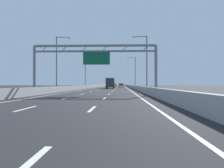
# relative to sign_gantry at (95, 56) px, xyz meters

# --- Properties ---
(ground_plane) EXTENTS (260.00, 260.00, 0.00)m
(ground_plane) POSITION_rel_sign_gantry_xyz_m (-0.03, 70.60, -4.82)
(ground_plane) COLOR #262628
(lane_dash_left_1) EXTENTS (0.16, 3.00, 0.01)m
(lane_dash_left_1) POSITION_rel_sign_gantry_xyz_m (-1.83, -16.90, -4.82)
(lane_dash_left_1) COLOR white
(lane_dash_left_1) RESTS_ON ground_plane
(lane_dash_left_2) EXTENTS (0.16, 3.00, 0.01)m
(lane_dash_left_2) POSITION_rel_sign_gantry_xyz_m (-1.83, -7.90, -4.82)
(lane_dash_left_2) COLOR white
(lane_dash_left_2) RESTS_ON ground_plane
(lane_dash_left_3) EXTENTS (0.16, 3.00, 0.01)m
(lane_dash_left_3) POSITION_rel_sign_gantry_xyz_m (-1.83, 1.10, -4.82)
(lane_dash_left_3) COLOR white
(lane_dash_left_3) RESTS_ON ground_plane
(lane_dash_left_4) EXTENTS (0.16, 3.00, 0.01)m
(lane_dash_left_4) POSITION_rel_sign_gantry_xyz_m (-1.83, 10.10, -4.82)
(lane_dash_left_4) COLOR white
(lane_dash_left_4) RESTS_ON ground_plane
(lane_dash_left_5) EXTENTS (0.16, 3.00, 0.01)m
(lane_dash_left_5) POSITION_rel_sign_gantry_xyz_m (-1.83, 19.10, -4.82)
(lane_dash_left_5) COLOR white
(lane_dash_left_5) RESTS_ON ground_plane
(lane_dash_left_6) EXTENTS (0.16, 3.00, 0.01)m
(lane_dash_left_6) POSITION_rel_sign_gantry_xyz_m (-1.83, 28.10, -4.82)
(lane_dash_left_6) COLOR white
(lane_dash_left_6) RESTS_ON ground_plane
(lane_dash_left_7) EXTENTS (0.16, 3.00, 0.01)m
(lane_dash_left_7) POSITION_rel_sign_gantry_xyz_m (-1.83, 37.10, -4.82)
(lane_dash_left_7) COLOR white
(lane_dash_left_7) RESTS_ON ground_plane
(lane_dash_left_8) EXTENTS (0.16, 3.00, 0.01)m
(lane_dash_left_8) POSITION_rel_sign_gantry_xyz_m (-1.83, 46.10, -4.82)
(lane_dash_left_8) COLOR white
(lane_dash_left_8) RESTS_ON ground_plane
(lane_dash_left_9) EXTENTS (0.16, 3.00, 0.01)m
(lane_dash_left_9) POSITION_rel_sign_gantry_xyz_m (-1.83, 55.10, -4.82)
(lane_dash_left_9) COLOR white
(lane_dash_left_9) RESTS_ON ground_plane
(lane_dash_left_10) EXTENTS (0.16, 3.00, 0.01)m
(lane_dash_left_10) POSITION_rel_sign_gantry_xyz_m (-1.83, 64.10, -4.82)
(lane_dash_left_10) COLOR white
(lane_dash_left_10) RESTS_ON ground_plane
(lane_dash_left_11) EXTENTS (0.16, 3.00, 0.01)m
(lane_dash_left_11) POSITION_rel_sign_gantry_xyz_m (-1.83, 73.10, -4.82)
(lane_dash_left_11) COLOR white
(lane_dash_left_11) RESTS_ON ground_plane
(lane_dash_left_12) EXTENTS (0.16, 3.00, 0.01)m
(lane_dash_left_12) POSITION_rel_sign_gantry_xyz_m (-1.83, 82.10, -4.82)
(lane_dash_left_12) COLOR white
(lane_dash_left_12) RESTS_ON ground_plane
(lane_dash_left_13) EXTENTS (0.16, 3.00, 0.01)m
(lane_dash_left_13) POSITION_rel_sign_gantry_xyz_m (-1.83, 91.10, -4.82)
(lane_dash_left_13) COLOR white
(lane_dash_left_13) RESTS_ON ground_plane
(lane_dash_left_14) EXTENTS (0.16, 3.00, 0.01)m
(lane_dash_left_14) POSITION_rel_sign_gantry_xyz_m (-1.83, 100.10, -4.82)
(lane_dash_left_14) COLOR white
(lane_dash_left_14) RESTS_ON ground_plane
(lane_dash_left_15) EXTENTS (0.16, 3.00, 0.01)m
(lane_dash_left_15) POSITION_rel_sign_gantry_xyz_m (-1.83, 109.10, -4.82)
(lane_dash_left_15) COLOR white
(lane_dash_left_15) RESTS_ON ground_plane
(lane_dash_left_16) EXTENTS (0.16, 3.00, 0.01)m
(lane_dash_left_16) POSITION_rel_sign_gantry_xyz_m (-1.83, 118.10, -4.82)
(lane_dash_left_16) COLOR white
(lane_dash_left_16) RESTS_ON ground_plane
(lane_dash_left_17) EXTENTS (0.16, 3.00, 0.01)m
(lane_dash_left_17) POSITION_rel_sign_gantry_xyz_m (-1.83, 127.10, -4.82)
(lane_dash_left_17) COLOR white
(lane_dash_left_17) RESTS_ON ground_plane
(lane_dash_right_1) EXTENTS (0.16, 3.00, 0.01)m
(lane_dash_right_1) POSITION_rel_sign_gantry_xyz_m (1.77, -16.90, -4.82)
(lane_dash_right_1) COLOR white
(lane_dash_right_1) RESTS_ON ground_plane
(lane_dash_right_2) EXTENTS (0.16, 3.00, 0.01)m
(lane_dash_right_2) POSITION_rel_sign_gantry_xyz_m (1.77, -7.90, -4.82)
(lane_dash_right_2) COLOR white
(lane_dash_right_2) RESTS_ON ground_plane
(lane_dash_right_3) EXTENTS (0.16, 3.00, 0.01)m
(lane_dash_right_3) POSITION_rel_sign_gantry_xyz_m (1.77, 1.10, -4.82)
(lane_dash_right_3) COLOR white
(lane_dash_right_3) RESTS_ON ground_plane
(lane_dash_right_4) EXTENTS (0.16, 3.00, 0.01)m
(lane_dash_right_4) POSITION_rel_sign_gantry_xyz_m (1.77, 10.10, -4.82)
(lane_dash_right_4) COLOR white
(lane_dash_right_4) RESTS_ON ground_plane
(lane_dash_right_5) EXTENTS (0.16, 3.00, 0.01)m
(lane_dash_right_5) POSITION_rel_sign_gantry_xyz_m (1.77, 19.10, -4.82)
(lane_dash_right_5) COLOR white
(lane_dash_right_5) RESTS_ON ground_plane
(lane_dash_right_6) EXTENTS (0.16, 3.00, 0.01)m
(lane_dash_right_6) POSITION_rel_sign_gantry_xyz_m (1.77, 28.10, -4.82)
(lane_dash_right_6) COLOR white
(lane_dash_right_6) RESTS_ON ground_plane
(lane_dash_right_7) EXTENTS (0.16, 3.00, 0.01)m
(lane_dash_right_7) POSITION_rel_sign_gantry_xyz_m (1.77, 37.10, -4.82)
(lane_dash_right_7) COLOR white
(lane_dash_right_7) RESTS_ON ground_plane
(lane_dash_right_8) EXTENTS (0.16, 3.00, 0.01)m
(lane_dash_right_8) POSITION_rel_sign_gantry_xyz_m (1.77, 46.10, -4.82)
(lane_dash_right_8) COLOR white
(lane_dash_right_8) RESTS_ON ground_plane
(lane_dash_right_9) EXTENTS (0.16, 3.00, 0.01)m
(lane_dash_right_9) POSITION_rel_sign_gantry_xyz_m (1.77, 55.10, -4.82)
(lane_dash_right_9) COLOR white
(lane_dash_right_9) RESTS_ON ground_plane
(lane_dash_right_10) EXTENTS (0.16, 3.00, 0.01)m
(lane_dash_right_10) POSITION_rel_sign_gantry_xyz_m (1.77, 64.10, -4.82)
(lane_dash_right_10) COLOR white
(lane_dash_right_10) RESTS_ON ground_plane
(lane_dash_right_11) EXTENTS (0.16, 3.00, 0.01)m
(lane_dash_right_11) POSITION_rel_sign_gantry_xyz_m (1.77, 73.10, -4.82)
(lane_dash_right_11) COLOR white
(lane_dash_right_11) RESTS_ON ground_plane
(lane_dash_right_12) EXTENTS (0.16, 3.00, 0.01)m
(lane_dash_right_12) POSITION_rel_sign_gantry_xyz_m (1.77, 82.10, -4.82)
(lane_dash_right_12) COLOR white
(lane_dash_right_12) RESTS_ON ground_plane
(lane_dash_right_13) EXTENTS (0.16, 3.00, 0.01)m
(lane_dash_right_13) POSITION_rel_sign_gantry_xyz_m (1.77, 91.10, -4.82)
(lane_dash_right_13) COLOR white
(lane_dash_right_13) RESTS_ON ground_plane
(lane_dash_right_14) EXTENTS (0.16, 3.00, 0.01)m
(lane_dash_right_14) POSITION_rel_sign_gantry_xyz_m (1.77, 100.10, -4.82)
(lane_dash_right_14) COLOR white
(lane_dash_right_14) RESTS_ON ground_plane
(lane_dash_right_15) EXTENTS (0.16, 3.00, 0.01)m
(lane_dash_right_15) POSITION_rel_sign_gantry_xyz_m (1.77, 109.10, -4.82)
(lane_dash_right_15) COLOR white
(lane_dash_right_15) RESTS_ON ground_plane
(lane_dash_right_16) EXTENTS (0.16, 3.00, 0.01)m
(lane_dash_right_16) POSITION_rel_sign_gantry_xyz_m (1.77, 118.10, -4.82)
(lane_dash_right_16) COLOR white
(lane_dash_right_16) RESTS_ON ground_plane
(lane_dash_right_17) EXTENTS (0.16, 3.00, 0.01)m
(lane_dash_right_17) POSITION_rel_sign_gantry_xyz_m (1.77, 127.10, -4.82)
(lane_dash_right_17) COLOR white
(lane_dash_right_17) RESTS_ON ground_plane
(edge_line_left) EXTENTS (0.16, 176.00, 0.01)m
(edge_line_left) POSITION_rel_sign_gantry_xyz_m (-5.28, 58.60, -4.82)
(edge_line_left) COLOR white
(edge_line_left) RESTS_ON ground_plane
(edge_line_right) EXTENTS (0.16, 176.00, 0.01)m
(edge_line_right) POSITION_rel_sign_gantry_xyz_m (5.22, 58.60, -4.82)
(edge_line_right) COLOR white
(edge_line_right) RESTS_ON ground_plane
(barrier_left) EXTENTS (0.45, 220.00, 0.95)m
(barrier_left) POSITION_rel_sign_gantry_xyz_m (-6.93, 80.60, -4.35)
(barrier_left) COLOR #9E9E99
(barrier_left) RESTS_ON ground_plane
(barrier_right) EXTENTS (0.45, 220.00, 0.95)m
(barrier_right) POSITION_rel_sign_gantry_xyz_m (6.87, 80.60, -4.35)
(barrier_right) COLOR #9E9E99
(barrier_right) RESTS_ON ground_plane
(sign_gantry) EXTENTS (15.80, 0.36, 6.36)m
(sign_gantry) POSITION_rel_sign_gantry_xyz_m (0.00, 0.00, 0.00)
(sign_gantry) COLOR gray
(sign_gantry) RESTS_ON ground_plane
(streetlamp_left_mid) EXTENTS (2.58, 0.28, 9.50)m
(streetlamp_left_mid) POSITION_rel_sign_gantry_xyz_m (-7.50, 10.12, 0.57)
(streetlamp_left_mid) COLOR slate
(streetlamp_left_mid) RESTS_ON ground_plane
(streetlamp_right_mid) EXTENTS (2.58, 0.28, 9.50)m
(streetlamp_right_mid) POSITION_rel_sign_gantry_xyz_m (7.43, 10.12, 0.57)
(streetlamp_right_mid) COLOR slate
(streetlamp_right_mid) RESTS_ON ground_plane
(streetlamp_left_far) EXTENTS (2.58, 0.28, 9.50)m
(streetlamp_left_far) POSITION_rel_sign_gantry_xyz_m (-7.50, 42.09, 0.57)
(streetlamp_left_far) COLOR slate
(streetlamp_left_far) RESTS_ON ground_plane
(streetlamp_right_far) EXTENTS (2.58, 0.28, 9.50)m
(streetlamp_right_far) POSITION_rel_sign_gantry_xyz_m (7.43, 42.09, 0.57)
(streetlamp_right_far) COLOR slate
(streetlamp_right_far) RESTS_ON ground_plane
(yellow_car) EXTENTS (1.87, 4.30, 1.50)m
(yellow_car) POSITION_rel_sign_gantry_xyz_m (0.18, 91.36, -4.04)
(yellow_car) COLOR yellow
(yellow_car) RESTS_ON ground_plane
(white_car) EXTENTS (1.79, 4.23, 1.44)m
(white_car) POSITION_rel_sign_gantry_xyz_m (-0.04, 61.39, -4.09)
(white_car) COLOR silver
(white_car) RESTS_ON ground_plane
(silver_car) EXTENTS (1.83, 4.45, 1.50)m
(silver_car) POSITION_rel_sign_gantry_xyz_m (3.38, 53.53, -4.05)
(silver_car) COLOR #A8ADB2
(silver_car) RESTS_ON ground_plane
(black_car) EXTENTS (1.70, 4.53, 1.38)m
(black_car) POSITION_rel_sign_gantry_xyz_m (-3.84, 97.04, -4.11)
(black_car) COLOR black
(black_car) RESTS_ON ground_plane
(green_car) EXTENTS (1.76, 4.17, 1.51)m
(green_car) POSITION_rel_sign_gantry_xyz_m (3.77, 88.62, -4.04)
(green_car) COLOR #1E7A38
(green_car) RESTS_ON ground_plane
(box_truck) EXTENTS (2.35, 8.30, 3.02)m
(box_truck) POSITION_rel_sign_gantry_xyz_m (0.21, 39.04, -3.16)
(box_truck) COLOR #B21E19
(box_truck) RESTS_ON ground_plane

